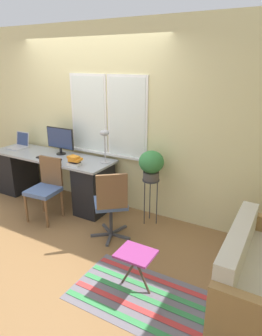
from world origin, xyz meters
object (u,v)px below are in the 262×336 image
(plant_stand, at_px, (151,186))
(folding_stool, at_px, (136,257))
(keyboard, at_px, (47,158))
(potted_plant, at_px, (151,164))
(office_chair_swivel, at_px, (111,203))
(laptop, at_px, (19,145))
(mouse, at_px, (60,160))
(monitor, at_px, (60,139))
(desk_lamp, at_px, (105,138))
(book_stack, at_px, (74,161))
(desk_chair_wooden, at_px, (46,187))

(plant_stand, distance_m, folding_stool, 1.36)
(keyboard, distance_m, potted_plant, 1.65)
(office_chair_swivel, distance_m, potted_plant, 0.76)
(laptop, bearing_deg, potted_plant, 1.36)
(keyboard, bearing_deg, laptop, 165.46)
(keyboard, xyz_separation_m, mouse, (0.24, 0.03, 0.01))
(folding_stool, bearing_deg, laptop, 157.73)
(mouse, distance_m, plant_stand, 1.42)
(monitor, relative_size, keyboard, 1.45)
(desk_lamp, distance_m, potted_plant, 0.79)
(monitor, xyz_separation_m, plant_stand, (1.60, -0.01, -0.45))
(desk_lamp, relative_size, potted_plant, 1.21)
(mouse, xyz_separation_m, folding_stool, (1.84, -1.01, -0.41))
(plant_stand, bearing_deg, keyboard, -170.17)
(mouse, height_order, plant_stand, mouse)
(monitor, bearing_deg, book_stack, -30.64)
(office_chair_swivel, distance_m, plant_stand, 0.66)
(office_chair_swivel, relative_size, potted_plant, 2.33)
(laptop, distance_m, monitor, 0.90)
(mouse, relative_size, plant_stand, 0.10)
(desk_chair_wooden, distance_m, office_chair_swivel, 1.12)
(mouse, relative_size, book_stack, 0.33)
(keyboard, distance_m, folding_stool, 2.34)
(mouse, height_order, potted_plant, potted_plant)
(potted_plant, bearing_deg, mouse, -169.53)
(plant_stand, height_order, folding_stool, plant_stand)
(keyboard, xyz_separation_m, potted_plant, (1.62, 0.28, 0.10))
(monitor, height_order, desk_chair_wooden, monitor)
(office_chair_swivel, bearing_deg, desk_lamp, -90.73)
(desk_lamp, height_order, folding_stool, desk_lamp)
(laptop, xyz_separation_m, book_stack, (1.42, -0.25, 0.01))
(book_stack, xyz_separation_m, folding_stool, (1.52, -0.96, -0.46))
(laptop, bearing_deg, monitor, 4.56)
(laptop, distance_m, folding_stool, 3.21)
(desk_chair_wooden, bearing_deg, folding_stool, -25.26)
(book_stack, distance_m, potted_plant, 1.11)
(plant_stand, bearing_deg, book_stack, -163.90)
(mouse, bearing_deg, potted_plant, 10.47)
(desk_lamp, distance_m, folding_stool, 1.92)
(potted_plant, xyz_separation_m, folding_stool, (0.46, -1.26, -0.50))
(book_stack, height_order, potted_plant, potted_plant)
(monitor, bearing_deg, plant_stand, -0.40)
(laptop, height_order, desk_chair_wooden, laptop)
(desk_chair_wooden, height_order, folding_stool, desk_chair_wooden)
(plant_stand, bearing_deg, laptop, -178.64)
(desk_chair_wooden, bearing_deg, plant_stand, 18.50)
(desk_chair_wooden, xyz_separation_m, office_chair_swivel, (1.12, -0.01, 0.02))
(laptop, distance_m, keyboard, 0.89)
(office_chair_swivel, height_order, folding_stool, office_chair_swivel)
(book_stack, xyz_separation_m, potted_plant, (1.06, 0.31, 0.04))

